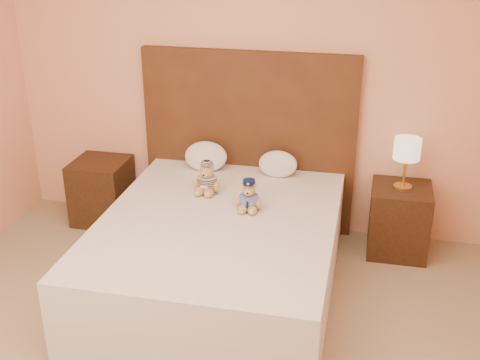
% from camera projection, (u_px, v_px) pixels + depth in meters
% --- Properties ---
extents(room_walls, '(4.04, 4.52, 2.72)m').
position_uv_depth(room_walls, '(177.00, 59.00, 2.96)').
color(room_walls, '#F4AA85').
rests_on(room_walls, ground).
extents(bed, '(1.60, 2.00, 0.55)m').
position_uv_depth(bed, '(219.00, 253.00, 4.23)').
color(bed, white).
rests_on(bed, ground).
extents(headboard, '(1.75, 0.08, 1.50)m').
position_uv_depth(headboard, '(248.00, 142.00, 4.95)').
color(headboard, '#4E2F17').
rests_on(headboard, ground).
extents(nightstand_left, '(0.45, 0.45, 0.55)m').
position_uv_depth(nightstand_left, '(102.00, 191.00, 5.20)').
color(nightstand_left, '#362311').
rests_on(nightstand_left, ground).
extents(nightstand_right, '(0.45, 0.45, 0.55)m').
position_uv_depth(nightstand_right, '(399.00, 220.00, 4.70)').
color(nightstand_right, '#362311').
rests_on(nightstand_right, ground).
extents(lamp, '(0.20, 0.20, 0.40)m').
position_uv_depth(lamp, '(407.00, 151.00, 4.47)').
color(lamp, gold).
rests_on(lamp, nightstand_right).
extents(teddy_police, '(0.20, 0.19, 0.23)m').
position_uv_depth(teddy_police, '(249.00, 195.00, 4.20)').
color(teddy_police, '#AF7944').
rests_on(teddy_police, bed).
extents(teddy_prisoner, '(0.24, 0.23, 0.24)m').
position_uv_depth(teddy_prisoner, '(207.00, 178.00, 4.46)').
color(teddy_prisoner, '#AF7944').
rests_on(teddy_prisoner, bed).
extents(pillow_left, '(0.35, 0.23, 0.25)m').
position_uv_depth(pillow_left, '(206.00, 155.00, 4.88)').
color(pillow_left, white).
rests_on(pillow_left, bed).
extents(pillow_right, '(0.31, 0.20, 0.22)m').
position_uv_depth(pillow_right, '(278.00, 163.00, 4.77)').
color(pillow_right, white).
rests_on(pillow_right, bed).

